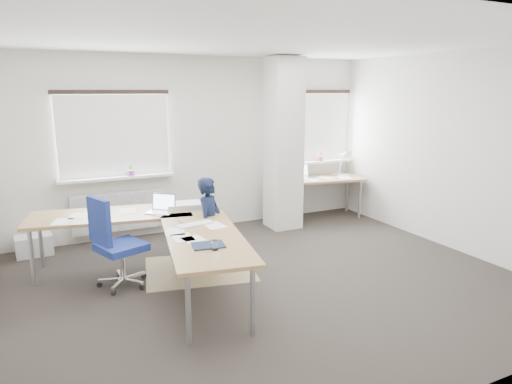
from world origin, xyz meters
name	(u,v)px	position (x,y,z in m)	size (l,w,h in m)	color
ground	(266,282)	(0.00, 0.00, 0.00)	(6.00, 6.00, 0.00)	black
room_shell	(264,133)	(0.18, 0.45, 1.75)	(6.04, 5.04, 2.82)	beige
floor_mat	(200,269)	(-0.60, 0.74, 0.00)	(1.35, 1.15, 0.01)	olive
white_crate	(34,245)	(-2.52, 2.25, 0.14)	(0.47, 0.33, 0.28)	white
desk_main	(158,226)	(-1.14, 0.60, 0.69)	(2.40, 2.97, 0.96)	olive
desk_side	(324,180)	(2.25, 2.15, 0.69)	(1.50, 0.93, 1.22)	olive
task_chair	(119,262)	(-1.61, 0.62, 0.31)	(0.64, 0.62, 1.11)	navy
person	(210,224)	(-0.46, 0.67, 0.60)	(0.44, 0.29, 1.21)	black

